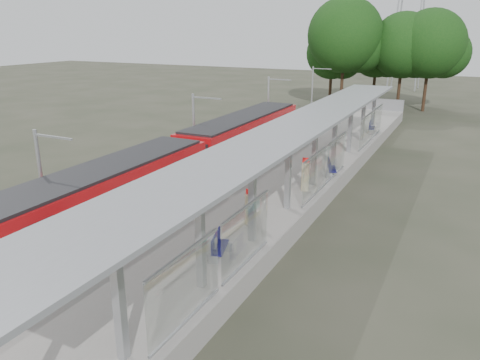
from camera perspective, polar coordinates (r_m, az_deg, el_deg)
name	(u,v)px	position (r m, az deg, el deg)	size (l,w,h in m)	color
trackbed	(227,174)	(30.74, -1.63, 0.69)	(3.00, 70.00, 0.24)	#59544C
platform	(291,178)	(28.87, 6.27, 0.22)	(6.00, 50.00, 1.00)	gray
tactile_strip	(254,165)	(29.65, 1.68, 1.83)	(0.60, 50.00, 0.02)	gold
end_fence	(374,104)	(52.23, 16.05, 8.90)	(6.00, 0.10, 1.20)	#9EA0A5
train	(188,163)	(26.38, -6.38, 2.01)	(2.74, 27.60, 3.62)	black
canopy	(297,134)	(23.91, 6.98, 5.63)	(3.27, 38.00, 3.66)	#9EA0A5
tree_cluster	(378,44)	(59.16, 16.47, 15.65)	(18.40, 13.37, 12.80)	#382316
catenary_masts	(195,133)	(30.02, -5.49, 5.70)	(2.08, 48.16, 5.40)	#9EA0A5
bench_near	(218,245)	(17.80, -2.67, -7.93)	(0.81, 1.45, 0.95)	#121053
bench_mid	(331,167)	(27.91, 11.00, 1.52)	(0.91, 1.47, 0.96)	#121053
bench_far	(371,127)	(40.37, 15.68, 6.28)	(0.61, 1.46, 0.97)	#121053
info_pillar_near	(249,209)	(20.57, 1.10, -3.58)	(0.37, 0.37, 1.64)	beige
info_pillar_far	(305,176)	(25.04, 7.95, 0.44)	(0.41, 0.41, 1.81)	beige
litter_bin	(211,248)	(17.72, -3.55, -8.29)	(0.43, 0.43, 0.88)	#9EA0A5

